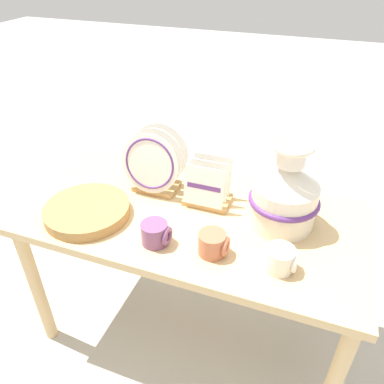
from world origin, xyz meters
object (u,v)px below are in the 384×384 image
at_px(mug_plum_glaze, 156,233).
at_px(mug_terracotta_glaze, 213,244).
at_px(ceramic_vase, 285,193).
at_px(mug_cream_glaze, 281,259).
at_px(dish_rack_square_plates, 208,190).
at_px(wicker_charger_stack, 87,211).
at_px(dish_rack_round_plates, 154,166).

distance_m(mug_plum_glaze, mug_terracotta_glaze, 0.21).
distance_m(ceramic_vase, mug_cream_glaze, 0.27).
bearing_deg(dish_rack_square_plates, wicker_charger_stack, -148.69).
height_order(ceramic_vase, mug_cream_glaze, ceramic_vase).
bearing_deg(ceramic_vase, dish_rack_round_plates, 175.38).
height_order(dish_rack_round_plates, wicker_charger_stack, dish_rack_round_plates).
relative_size(dish_rack_square_plates, mug_cream_glaze, 1.75).
bearing_deg(mug_cream_glaze, ceramic_vase, 98.66).
bearing_deg(mug_plum_glaze, dish_rack_round_plates, 115.12).
relative_size(ceramic_vase, mug_terracotta_glaze, 3.23).
bearing_deg(dish_rack_round_plates, mug_terracotta_glaze, -39.60).
bearing_deg(ceramic_vase, wicker_charger_stack, -163.23).
xyz_separation_m(wicker_charger_stack, mug_terracotta_glaze, (0.54, -0.03, 0.02)).
distance_m(dish_rack_round_plates, mug_plum_glaze, 0.36).
relative_size(dish_rack_round_plates, mug_plum_glaze, 2.59).
height_order(dish_rack_round_plates, mug_terracotta_glaze, dish_rack_round_plates).
distance_m(ceramic_vase, mug_terracotta_glaze, 0.33).
bearing_deg(mug_plum_glaze, ceramic_vase, 33.87).
xyz_separation_m(dish_rack_round_plates, dish_rack_square_plates, (0.24, -0.01, -0.06)).
relative_size(ceramic_vase, mug_cream_glaze, 3.23).
bearing_deg(dish_rack_square_plates, ceramic_vase, -6.51).
bearing_deg(wicker_charger_stack, dish_rack_round_plates, 56.32).
xyz_separation_m(ceramic_vase, dish_rack_round_plates, (-0.55, 0.04, -0.02)).
relative_size(ceramic_vase, wicker_charger_stack, 1.03).
distance_m(ceramic_vase, dish_rack_square_plates, 0.32).
bearing_deg(dish_rack_square_plates, dish_rack_round_plates, 177.80).
distance_m(ceramic_vase, dish_rack_round_plates, 0.56).
bearing_deg(mug_terracotta_glaze, dish_rack_square_plates, 111.85).
height_order(dish_rack_square_plates, mug_terracotta_glaze, dish_rack_square_plates).
bearing_deg(dish_rack_round_plates, mug_cream_glaze, -26.27).
relative_size(wicker_charger_stack, mug_plum_glaze, 3.13).
distance_m(dish_rack_round_plates, wicker_charger_stack, 0.33).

